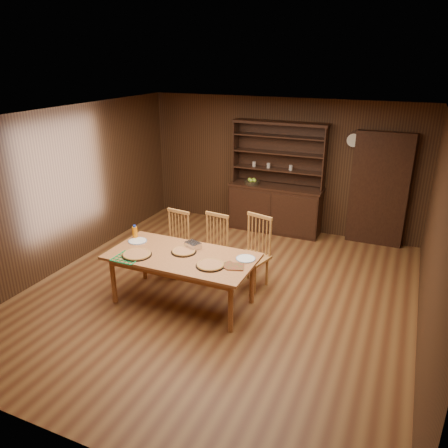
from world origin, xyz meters
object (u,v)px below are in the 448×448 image
at_px(dining_table, 182,260).
at_px(juice_bottle, 135,232).
at_px(china_hutch, 276,202).
at_px(chair_right, 255,249).
at_px(chair_center, 214,245).
at_px(chair_left, 176,241).

height_order(dining_table, juice_bottle, juice_bottle).
bearing_deg(china_hutch, juice_bottle, -113.91).
bearing_deg(dining_table, china_hutch, 83.40).
bearing_deg(chair_right, chair_center, -161.13).
height_order(chair_left, chair_center, chair_center).
xyz_separation_m(china_hutch, chair_left, (-0.92, -2.40, -0.04)).
bearing_deg(chair_left, juice_bottle, -118.59).
xyz_separation_m(chair_right, juice_bottle, (-1.69, -0.68, 0.25)).
bearing_deg(juice_bottle, chair_right, 21.88).
bearing_deg(chair_center, dining_table, -88.21).
bearing_deg(juice_bottle, china_hutch, 66.09).
distance_m(dining_table, chair_center, 0.89).
distance_m(china_hutch, juice_bottle, 3.23).
xyz_separation_m(dining_table, chair_right, (0.75, 0.93, -0.08)).
xyz_separation_m(dining_table, chair_left, (-0.55, 0.79, -0.12)).
distance_m(china_hutch, chair_left, 2.57).
distance_m(chair_left, chair_center, 0.64).
height_order(china_hutch, dining_table, china_hutch).
bearing_deg(chair_right, china_hutch, 114.19).
height_order(china_hutch, juice_bottle, china_hutch).
height_order(chair_left, juice_bottle, chair_left).
height_order(dining_table, chair_center, chair_center).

